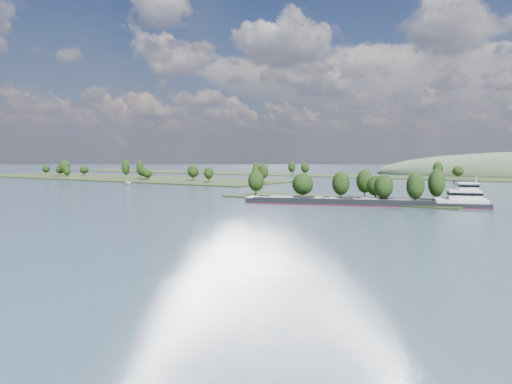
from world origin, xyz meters
The scene contains 6 objects.
ground centered at (0.00, 120.00, 0.00)m, with size 1800.00×1800.00×0.00m, color #35465B.
tree_island centered at (5.27, 178.53, 3.98)m, with size 100.00×31.58×14.03m.
left_bank centered at (-228.20, 260.14, 0.91)m, with size 300.00×80.00×16.00m.
back_shoreline centered at (8.74, 399.76, 0.65)m, with size 900.00×60.00×14.37m.
cargo_barge centered at (21.71, 167.72, 1.51)m, with size 87.39×37.57×11.98m.
motorboat centered at (-152.32, 203.38, 1.20)m, with size 2.35×6.23×2.41m, color silver.
Camera 1 is at (84.89, -11.29, 18.53)m, focal length 35.00 mm.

